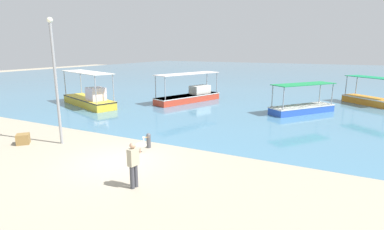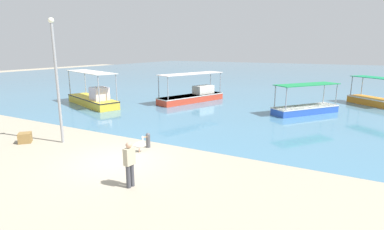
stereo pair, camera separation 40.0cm
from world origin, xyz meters
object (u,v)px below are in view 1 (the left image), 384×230
Objects in this scene: mooring_bollard at (149,140)px; fisherman_standing at (133,164)px; pelican at (141,145)px; lamp_post at (55,76)px; fishing_boat_far_right at (369,99)px; fishing_boat_center at (190,95)px; cargo_crate at (23,139)px; fishing_boat_near_right at (90,99)px; fishing_boat_near_left at (302,107)px.

fisherman_standing reaches higher than mooring_bollard.
pelican is 0.13× the size of lamp_post.
pelican reaches higher than mooring_bollard.
lamp_post is (-15.16, -20.14, 3.05)m from fishing_boat_far_right.
mooring_bollard is at bearing 18.25° from lamp_post.
fishing_boat_center reaches higher than fisherman_standing.
lamp_post is at bearing 159.92° from fisherman_standing.
cargo_crate is (-6.30, -1.68, -0.11)m from pelican.
pelican is at bearing -34.85° from fishing_boat_near_right.
fishing_boat_center is at bearing -158.50° from fishing_boat_far_right.
fishing_boat_near_right reaches higher than fishing_boat_center.
cargo_crate is at bearing -158.42° from mooring_bollard.
fishing_boat_near_right is (-21.57, -11.78, 0.15)m from fishing_boat_far_right.
fisherman_standing is (-3.70, -16.13, 0.44)m from fishing_boat_near_left.
fisherman_standing is (2.08, -3.89, 0.50)m from mooring_bollard.
mooring_bollard is 6.68m from cargo_crate.
fishing_boat_far_right is 0.85× the size of fishing_boat_near_left.
fishing_boat_near_left is at bearing 17.83° from fishing_boat_near_right.
fisherman_standing is 8.44m from cargo_crate.
lamp_post reaches higher than fishing_boat_far_right.
fishing_boat_near_right is 16.87m from fisherman_standing.
fishing_boat_near_left is 17.43m from lamp_post.
fishing_boat_near_right is 13.40m from pelican.
lamp_post reaches higher than fishing_boat_center.
fisherman_standing is at bearing -39.65° from fishing_boat_near_right.
fishing_boat_far_right reaches higher than pelican.
fishing_boat_center reaches higher than fishing_boat_near_left.
lamp_post is (-0.26, -14.27, 2.95)m from fishing_boat_center.
fishing_boat_center reaches higher than cargo_crate.
fishing_boat_far_right is (14.89, 5.87, -0.10)m from fishing_boat_center.
fishing_boat_far_right is 24.13m from fisherman_standing.
cargo_crate is (-11.99, -14.71, -0.20)m from fishing_boat_near_left.
fishing_boat_near_left is (-4.88, -6.41, -0.03)m from fishing_boat_far_right.
fishing_boat_center is 8.79× the size of pelican.
fishing_boat_near_right is 10.46m from cargo_crate.
lamp_post is (-10.28, -13.73, 3.08)m from fishing_boat_near_left.
lamp_post is 10.42× the size of cargo_crate.
fishing_boat_near_right reaches higher than mooring_bollard.
mooring_bollard is at bearing 21.58° from cargo_crate.
mooring_bollard is 1.24× the size of cargo_crate.
fishing_boat_center reaches higher than pelican.
fishing_boat_near_right is at bearing -151.36° from fishing_boat_far_right.
fisherman_standing is (-8.59, -22.54, 0.41)m from fishing_boat_far_right.
lamp_post reaches higher than fisherman_standing.
fishing_boat_far_right reaches higher than cargo_crate.
fishing_boat_far_right is 7.34× the size of cargo_crate.
fishing_boat_center is 15.38m from cargo_crate.
mooring_bollard is at bearing -119.75° from fishing_boat_far_right.
fishing_boat_near_left is 0.83× the size of lamp_post.
fishing_boat_near_right is at bearing 147.78° from mooring_bollard.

